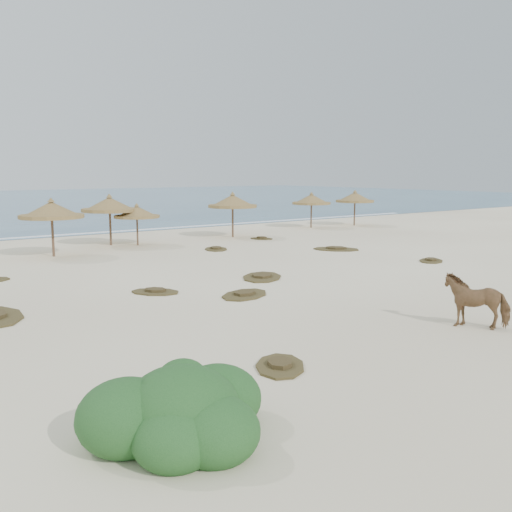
% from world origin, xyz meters
% --- Properties ---
extents(ground, '(160.00, 160.00, 0.00)m').
position_xyz_m(ground, '(0.00, 0.00, 0.00)').
color(ground, '#FBF2CE').
rests_on(ground, ground).
extents(foam_line, '(70.00, 0.60, 0.01)m').
position_xyz_m(foam_line, '(0.00, 26.00, 0.00)').
color(foam_line, white).
rests_on(foam_line, ground).
extents(palapa_2, '(3.34, 3.34, 3.08)m').
position_xyz_m(palapa_2, '(-3.67, 16.22, 2.39)').
color(palapa_2, brown).
rests_on(palapa_2, ground).
extents(palapa_3, '(4.25, 4.25, 3.10)m').
position_xyz_m(palapa_3, '(0.53, 18.81, 2.41)').
color(palapa_3, brown).
rests_on(palapa_3, ground).
extents(palapa_4, '(3.08, 3.08, 2.54)m').
position_xyz_m(palapa_4, '(1.82, 17.83, 1.97)').
color(palapa_4, brown).
rests_on(palapa_4, ground).
extents(palapa_5, '(3.84, 3.84, 3.07)m').
position_xyz_m(palapa_5, '(8.81, 17.94, 2.38)').
color(palapa_5, brown).
rests_on(palapa_5, ground).
extents(palapa_6, '(3.15, 3.15, 2.82)m').
position_xyz_m(palapa_6, '(17.49, 19.74, 2.19)').
color(palapa_6, brown).
rests_on(palapa_6, ground).
extents(palapa_7, '(3.56, 3.56, 2.91)m').
position_xyz_m(palapa_7, '(21.63, 19.06, 2.26)').
color(palapa_7, brown).
rests_on(palapa_7, ground).
extents(horse, '(1.70, 1.93, 1.51)m').
position_xyz_m(horse, '(2.00, -4.71, 0.76)').
color(horse, '#986745').
rests_on(horse, ground).
extents(bush, '(3.29, 2.89, 1.47)m').
position_xyz_m(bush, '(-8.31, -5.92, 0.48)').
color(bush, '#2D622A').
rests_on(bush, ground).
extents(scrub_2, '(2.09, 2.17, 0.16)m').
position_xyz_m(scrub_2, '(-3.43, 4.89, 0.05)').
color(scrub_2, '#4D4322').
rests_on(scrub_2, ground).
extents(scrub_3, '(2.88, 2.89, 0.16)m').
position_xyz_m(scrub_3, '(1.51, 4.92, 0.05)').
color(scrub_3, '#4D4322').
rests_on(scrub_3, ground).
extents(scrub_4, '(2.06, 1.88, 0.16)m').
position_xyz_m(scrub_4, '(10.90, 3.46, 0.05)').
color(scrub_4, '#4D4322').
rests_on(scrub_4, ground).
extents(scrub_5, '(2.98, 3.10, 0.16)m').
position_xyz_m(scrub_5, '(10.10, 9.33, 0.05)').
color(scrub_5, '#4D4322').
rests_on(scrub_5, ground).
extents(scrub_7, '(2.04, 2.33, 0.16)m').
position_xyz_m(scrub_7, '(4.59, 13.40, 0.05)').
color(scrub_7, '#4D4322').
rests_on(scrub_7, ground).
extents(scrub_9, '(2.58, 2.23, 0.16)m').
position_xyz_m(scrub_9, '(-1.06, 2.54, 0.05)').
color(scrub_9, '#4D4322').
rests_on(scrub_9, ground).
extents(scrub_10, '(1.62, 1.86, 0.16)m').
position_xyz_m(scrub_10, '(9.72, 15.90, 0.05)').
color(scrub_10, '#4D4322').
rests_on(scrub_10, ground).
extents(scrub_11, '(1.96, 2.06, 0.16)m').
position_xyz_m(scrub_11, '(-4.76, -4.12, 0.05)').
color(scrub_11, '#4D4322').
rests_on(scrub_11, ground).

